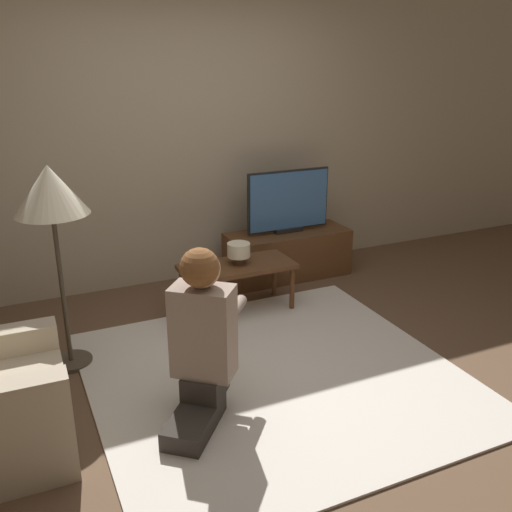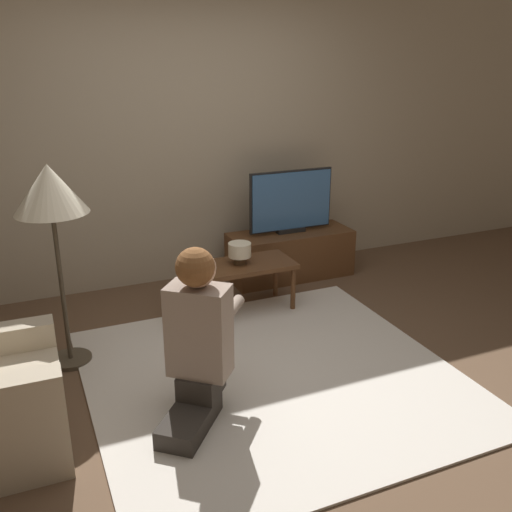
# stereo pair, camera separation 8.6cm
# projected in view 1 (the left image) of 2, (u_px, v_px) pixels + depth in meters

# --- Properties ---
(ground_plane) EXTENTS (10.00, 10.00, 0.00)m
(ground_plane) POSITION_uv_depth(u_px,v_px,m) (275.00, 377.00, 3.68)
(ground_plane) COLOR brown
(wall_back) EXTENTS (10.00, 0.06, 2.60)m
(wall_back) POSITION_uv_depth(u_px,v_px,m) (177.00, 136.00, 4.89)
(wall_back) COLOR tan
(wall_back) RESTS_ON ground_plane
(rug) EXTENTS (2.29, 2.24, 0.02)m
(rug) POSITION_uv_depth(u_px,v_px,m) (275.00, 376.00, 3.68)
(rug) COLOR silver
(rug) RESTS_ON ground_plane
(tv_stand) EXTENTS (1.13, 0.43, 0.43)m
(tv_stand) POSITION_uv_depth(u_px,v_px,m) (287.00, 254.00, 5.27)
(tv_stand) COLOR brown
(tv_stand) RESTS_ON ground_plane
(tv) EXTENTS (0.79, 0.08, 0.57)m
(tv) POSITION_uv_depth(u_px,v_px,m) (288.00, 201.00, 5.10)
(tv) COLOR black
(tv) RESTS_ON tv_stand
(coffee_table) EXTENTS (0.90, 0.41, 0.40)m
(coffee_table) POSITION_uv_depth(u_px,v_px,m) (237.00, 270.00, 4.50)
(coffee_table) COLOR brown
(coffee_table) RESTS_ON ground_plane
(floor_lamp) EXTENTS (0.45, 0.45, 1.35)m
(floor_lamp) POSITION_uv_depth(u_px,v_px,m) (51.00, 198.00, 3.45)
(floor_lamp) COLOR #4C4233
(floor_lamp) RESTS_ON ground_plane
(person_kneeling) EXTENTS (0.71, 0.78, 1.01)m
(person_kneeling) POSITION_uv_depth(u_px,v_px,m) (202.00, 334.00, 3.13)
(person_kneeling) COLOR #332D28
(person_kneeling) RESTS_ON rug
(table_lamp) EXTENTS (0.18, 0.18, 0.17)m
(table_lamp) POSITION_uv_depth(u_px,v_px,m) (239.00, 251.00, 4.47)
(table_lamp) COLOR #4C3823
(table_lamp) RESTS_ON coffee_table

